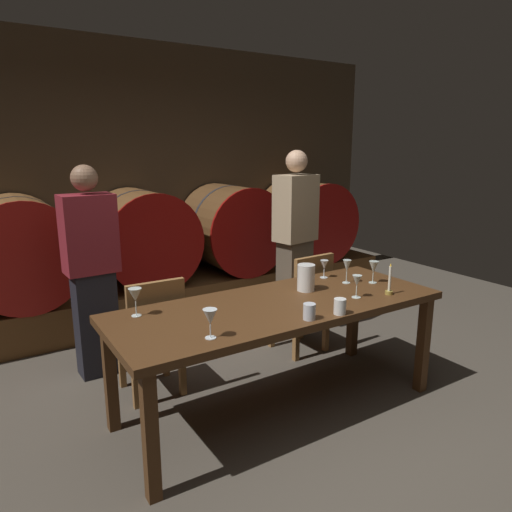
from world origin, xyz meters
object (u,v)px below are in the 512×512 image
object	(u,v)px
wine_glass_center_right	(324,265)
wine_glass_left	(210,318)
pitcher	(306,278)
wine_glass_far_left	(135,296)
chair_right	(305,298)
candle_center	(389,285)
wine_barrel_center	(142,237)
wine_barrel_right	(231,228)
wine_barrel_left	(20,250)
wine_glass_far_right	(374,268)
cup_right	(340,306)
chair_left	(153,332)
wine_barrel_far_right	(305,220)
dining_table	(279,313)
guest_left	(92,272)
cup_left	(309,312)
guest_right	(295,242)
wine_glass_right	(347,267)
wine_glass_center_left	(357,281)

from	to	relation	value
wine_glass_center_right	wine_glass_left	bearing A→B (deg)	-155.73
pitcher	wine_glass_far_left	xyz separation A→B (m)	(-1.18, 0.14, 0.03)
chair_right	candle_center	bearing A→B (deg)	88.89
candle_center	wine_glass_left	size ratio (longest dim) A/B	1.38
wine_barrel_center	candle_center	xyz separation A→B (m)	(0.89, -2.50, -0.02)
wine_barrel_right	chair_right	bearing A→B (deg)	-96.59
wine_barrel_left	wine_glass_far_right	world-z (taller)	wine_barrel_left
wine_glass_far_right	cup_right	size ratio (longest dim) A/B	1.71
wine_barrel_left	chair_left	distance (m)	1.78
wine_barrel_left	wine_barrel_far_right	bearing A→B (deg)	0.00
wine_barrel_far_right	dining_table	distance (m)	2.98
wine_barrel_left	chair_left	xyz separation A→B (m)	(0.63, -1.63, -0.35)
wine_barrel_left	cup_right	distance (m)	2.99
wine_barrel_center	wine_glass_far_right	distance (m)	2.46
wine_barrel_far_right	guest_left	bearing A→B (deg)	-159.78
cup_left	pitcher	bearing A→B (deg)	53.80
wine_barrel_far_right	candle_center	bearing A→B (deg)	-116.09
wine_barrel_left	guest_right	size ratio (longest dim) A/B	0.57
wine_barrel_center	wine_glass_far_right	bearing A→B (deg)	-65.90
guest_right	wine_glass_right	distance (m)	0.96
wine_barrel_left	wine_glass_right	bearing A→B (deg)	-47.47
chair_left	cup_left	bearing A→B (deg)	124.38
wine_barrel_far_right	cup_right	bearing A→B (deg)	-124.21
wine_barrel_center	chair_left	distance (m)	1.74
chair_right	guest_left	xyz separation A→B (m)	(-1.61, 0.56, 0.34)
dining_table	guest_left	xyz separation A→B (m)	(-0.90, 1.18, 0.14)
guest_left	cup_right	world-z (taller)	guest_left
dining_table	wine_glass_far_right	world-z (taller)	wine_glass_far_right
wine_barrel_center	cup_left	world-z (taller)	wine_barrel_center
wine_barrel_far_right	wine_glass_left	bearing A→B (deg)	-135.97
wine_barrel_far_right	cup_left	world-z (taller)	wine_barrel_far_right
wine_barrel_center	wine_glass_center_left	world-z (taller)	wine_barrel_center
wine_barrel_center	wine_barrel_right	xyz separation A→B (m)	(1.05, 0.00, 0.00)
guest_right	cup_right	bearing A→B (deg)	52.07
chair_right	wine_glass_far_right	xyz separation A→B (m)	(0.14, -0.63, 0.39)
chair_right	wine_barrel_center	bearing A→B (deg)	-64.85
pitcher	cup_right	world-z (taller)	pitcher
wine_barrel_center	dining_table	xyz separation A→B (m)	(0.16, -2.24, -0.16)
wine_glass_right	cup_right	xyz separation A→B (m)	(-0.49, -0.47, -0.08)
pitcher	cup_left	bearing A→B (deg)	-126.20
pitcher	wine_glass_far_right	size ratio (longest dim) A/B	1.13
wine_glass_right	wine_glass_far_right	world-z (taller)	wine_glass_right
wine_barrel_center	wine_glass_far_left	world-z (taller)	wine_barrel_center
cup_right	pitcher	bearing A→B (deg)	75.89
wine_barrel_left	wine_barrel_center	world-z (taller)	same
wine_glass_far_left	wine_glass_center_right	world-z (taller)	wine_glass_far_left
wine_barrel_far_right	wine_glass_right	distance (m)	2.49
guest_left	guest_right	world-z (taller)	guest_right
pitcher	wine_glass_center_right	world-z (taller)	pitcher
wine_barrel_right	chair_right	xyz separation A→B (m)	(-0.19, -1.61, -0.35)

